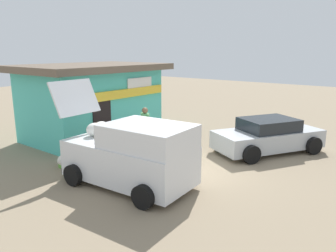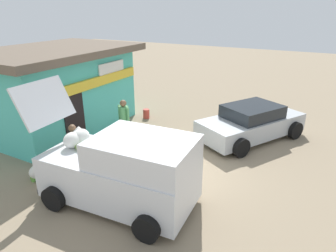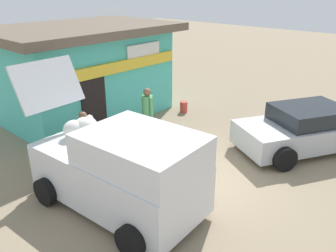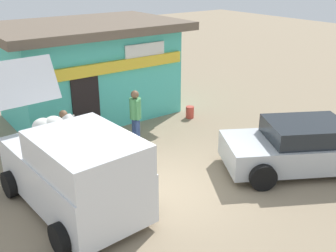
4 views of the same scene
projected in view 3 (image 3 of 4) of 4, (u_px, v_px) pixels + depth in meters
name	position (u px, v px, depth m)	size (l,w,h in m)	color
ground_plane	(200.00, 176.00, 8.95)	(60.00, 60.00, 0.00)	gray
storefront_bar	(85.00, 71.00, 12.43)	(6.37, 4.37, 3.27)	#4CC6B7
delivery_van	(121.00, 169.00, 7.37)	(2.39, 4.46, 2.96)	silver
parked_sedan	(307.00, 129.00, 10.21)	(4.50, 3.56, 1.32)	#B2B7BC
vendor_standing	(148.00, 111.00, 10.54)	(0.42, 0.55, 1.72)	navy
customer_bending	(94.00, 133.00, 9.35)	(0.64, 0.79, 1.42)	#4C4C51
unloaded_banana_pile	(46.00, 160.00, 9.27)	(0.87, 0.79, 0.46)	silver
paint_bucket	(184.00, 107.00, 13.27)	(0.29, 0.29, 0.42)	#BF3F33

